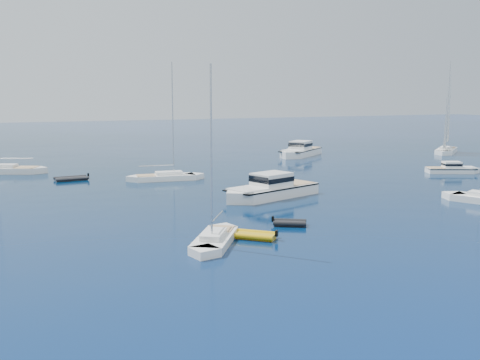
# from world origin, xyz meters

# --- Properties ---
(ground) EXTENTS (400.00, 400.00, 0.00)m
(ground) POSITION_xyz_m (0.00, 0.00, 0.00)
(ground) COLOR navy
(ground) RESTS_ON ground
(motor_cruiser_centre) EXTENTS (12.90, 7.56, 3.24)m
(motor_cruiser_centre) POSITION_xyz_m (-0.28, 25.00, 0.00)
(motor_cruiser_centre) COLOR silver
(motor_cruiser_centre) RESTS_ON ground
(motor_cruiser_far_r) EXTENTS (7.82, 5.23, 1.98)m
(motor_cruiser_far_r) POSITION_xyz_m (30.37, 31.12, 0.00)
(motor_cruiser_far_r) COLOR white
(motor_cruiser_far_r) RESTS_ON ground
(motor_cruiser_distant) EXTENTS (12.25, 10.72, 3.29)m
(motor_cruiser_distant) POSITION_xyz_m (21.88, 57.57, 0.00)
(motor_cruiser_distant) COLOR white
(motor_cruiser_distant) RESTS_ON ground
(sailboat_fore) EXTENTS (6.78, 8.65, 13.00)m
(sailboat_fore) POSITION_xyz_m (-11.93, 10.51, 0.00)
(sailboat_fore) COLOR silver
(sailboat_fore) RESTS_ON ground
(sailboat_centre) EXTENTS (10.39, 3.87, 14.91)m
(sailboat_centre) POSITION_xyz_m (-6.83, 40.58, 0.00)
(sailboat_centre) COLOR white
(sailboat_centre) RESTS_ON ground
(sailboat_far_l) EXTENTS (12.25, 7.84, 17.69)m
(sailboat_far_l) POSITION_xyz_m (-24.89, 55.21, 0.00)
(sailboat_far_l) COLOR silver
(sailboat_far_l) RESTS_ON ground
(sailboat_sails_far) EXTENTS (10.78, 9.62, 16.91)m
(sailboat_sails_far) POSITION_xyz_m (48.76, 51.44, 0.00)
(sailboat_sails_far) COLOR white
(sailboat_sails_far) RESTS_ON ground
(tender_yellow) EXTENTS (4.07, 3.99, 0.95)m
(tender_yellow) POSITION_xyz_m (-8.81, 10.87, 0.00)
(tender_yellow) COLOR #C1950B
(tender_yellow) RESTS_ON ground
(tender_grey_near) EXTENTS (3.20, 2.81, 0.95)m
(tender_grey_near) POSITION_xyz_m (-4.37, 13.23, 0.00)
(tender_grey_near) COLOR black
(tender_grey_near) RESTS_ON ground
(tender_grey_far) EXTENTS (4.37, 2.60, 0.95)m
(tender_grey_far) POSITION_xyz_m (-17.56, 45.12, 0.00)
(tender_grey_far) COLOR black
(tender_grey_far) RESTS_ON ground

